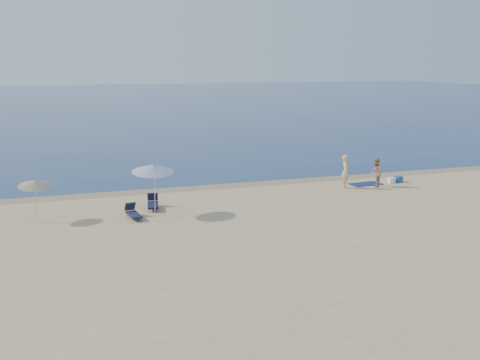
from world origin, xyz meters
The scene contains 11 objects.
sea centered at (0.00, 100.00, 0.00)m, with size 240.00×160.00×0.01m, color navy.
wet_sand_strip centered at (0.00, 19.40, 0.00)m, with size 240.00×1.60×0.00m, color #847254.
person_left centered at (3.47, 16.57, 0.96)m, with size 0.70×0.46×1.91m, color #E0A87E.
person_right centered at (5.31, 16.33, 0.82)m, with size 0.80×0.62×1.65m, color tan.
beach_towel centered at (5.11, 17.08, 0.02)m, with size 1.91×1.06×0.03m, color #0F1F4D.
white_bag centered at (6.78, 16.93, 0.16)m, with size 0.37×0.32×0.32m, color white.
blue_cooler centered at (7.31, 17.03, 0.17)m, with size 0.49×0.35×0.35m, color #1B4E95.
umbrella_near centered at (-8.13, 14.16, 2.23)m, with size 2.07×2.10×2.58m.
umbrella_far centered at (-13.38, 14.80, 1.76)m, with size 1.73×1.75×2.07m.
lounger_left centered at (-9.17, 13.81, 0.24)m, with size 0.62×1.52×0.65m.
lounger_right centered at (-7.95, 15.32, 0.25)m, with size 0.80×1.66×0.70m.
Camera 1 is at (-13.46, -13.28, 7.15)m, focal length 45.00 mm.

